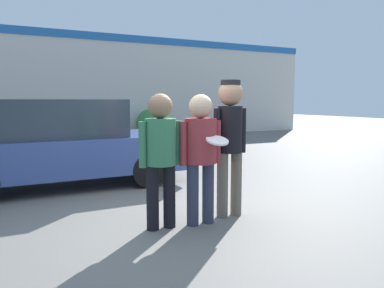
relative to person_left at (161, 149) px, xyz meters
The scene contains 7 objects.
ground_plane 1.10m from the person_left, 43.62° to the left, with size 56.00×56.00×0.00m, color #66635E.
storefront_building 11.54m from the person_left, 88.18° to the left, with size 24.00×0.22×4.30m.
person_left is the anchor object (origin of this frame).
person_middle_with_frisbee 0.51m from the person_left, ahead, with size 0.57×0.61×1.64m.
person_right 1.02m from the person_left, ahead, with size 0.49×0.33×1.83m.
parked_car_near 3.11m from the person_left, 103.90° to the left, with size 4.34×1.94×1.58m.
shrub 11.38m from the person_left, 69.92° to the left, with size 1.21×1.21×1.21m.
Camera 1 is at (-2.05, -4.49, 1.56)m, focal length 35.00 mm.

